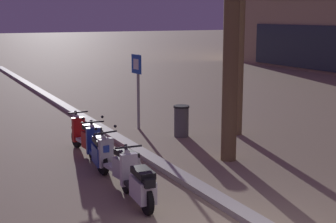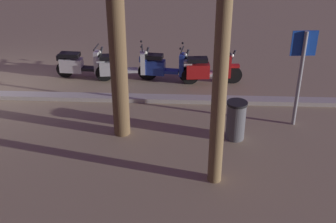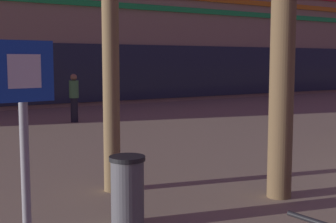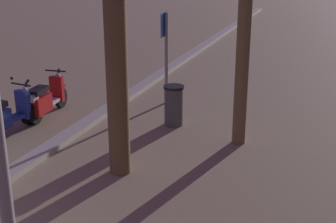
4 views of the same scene
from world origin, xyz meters
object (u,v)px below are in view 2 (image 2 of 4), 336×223
object	(u,v)px
scooter_red_second_in_line	(207,70)
scooter_blue_gap_after_mid	(163,67)
crossing_sign	(301,68)
litter_bin	(236,120)
scooter_white_mid_rear	(80,65)
scooter_silver_mid_centre	(121,67)

from	to	relation	value
scooter_red_second_in_line	scooter_blue_gap_after_mid	xyz separation A→B (m)	(1.33, -0.16, 0.00)
scooter_blue_gap_after_mid	scooter_red_second_in_line	bearing A→B (deg)	173.13
crossing_sign	litter_bin	world-z (taller)	crossing_sign
scooter_red_second_in_line	scooter_white_mid_rear	world-z (taller)	same
crossing_sign	scooter_white_mid_rear	bearing A→B (deg)	-23.60
scooter_blue_gap_after_mid	crossing_sign	xyz separation A→B (m)	(-3.42, 2.52, 1.06)
scooter_silver_mid_centre	scooter_white_mid_rear	bearing A→B (deg)	-5.54
scooter_red_second_in_line	scooter_silver_mid_centre	bearing A→B (deg)	-2.57
scooter_red_second_in_line	scooter_white_mid_rear	distance (m)	3.87
scooter_silver_mid_centre	scooter_white_mid_rear	size ratio (longest dim) A/B	1.07
scooter_blue_gap_after_mid	crossing_sign	distance (m)	4.38
scooter_silver_mid_centre	litter_bin	bearing A→B (deg)	134.13
scooter_red_second_in_line	litter_bin	world-z (taller)	scooter_red_second_in_line
scooter_silver_mid_centre	crossing_sign	xyz separation A→B (m)	(-4.66, 2.48, 1.06)
crossing_sign	litter_bin	distance (m)	1.98
litter_bin	scooter_red_second_in_line	bearing A→B (deg)	-79.73
scooter_white_mid_rear	crossing_sign	world-z (taller)	crossing_sign
scooter_red_second_in_line	litter_bin	distance (m)	3.17
scooter_silver_mid_centre	litter_bin	xyz separation A→B (m)	(-3.14, 3.24, 0.04)
scooter_blue_gap_after_mid	scooter_white_mid_rear	size ratio (longest dim) A/B	1.02
scooter_silver_mid_centre	crossing_sign	world-z (taller)	crossing_sign
scooter_red_second_in_line	scooter_white_mid_rear	size ratio (longest dim) A/B	1.04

